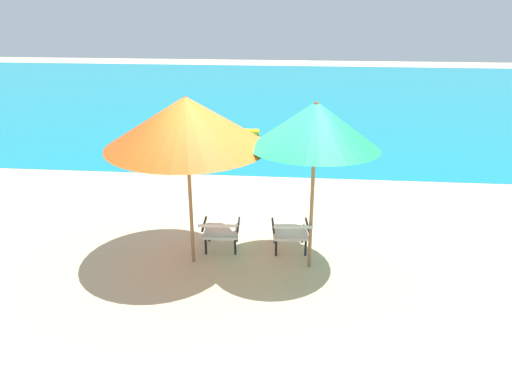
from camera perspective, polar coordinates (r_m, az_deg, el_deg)
name	(u,v)px	position (r m, az deg, el deg)	size (l,w,h in m)	color
ground_plane	(270,168)	(11.05, 1.60, 2.81)	(40.00, 40.00, 0.00)	#CCB78E
ocean_band	(284,97)	(19.21, 3.30, 11.02)	(40.00, 18.00, 0.01)	teal
swim_buoy	(231,132)	(13.75, -2.97, 7.05)	(0.18, 0.18, 1.60)	yellow
lounge_chair_left	(220,229)	(7.28, -4.19, -4.32)	(0.59, 0.91, 0.68)	silver
lounge_chair_right	(291,230)	(7.24, 4.11, -4.45)	(0.62, 0.93, 0.68)	silver
beach_umbrella_left	(186,122)	(6.51, -8.14, 8.07)	(3.04, 3.05, 2.43)	olive
beach_umbrella_right	(315,125)	(6.36, 6.94, 7.71)	(1.95, 1.97, 2.41)	olive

